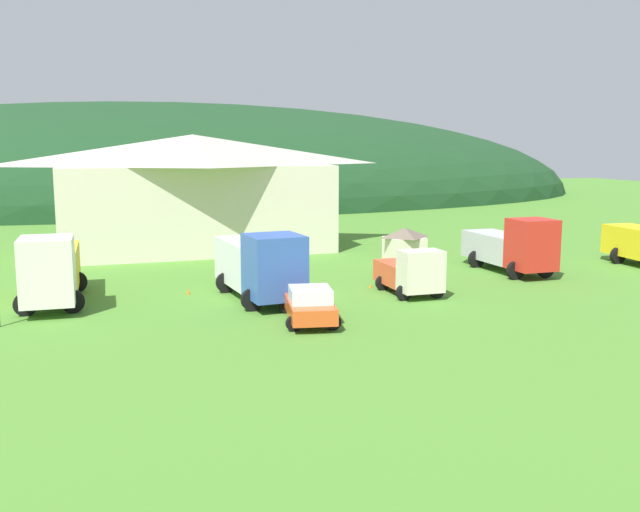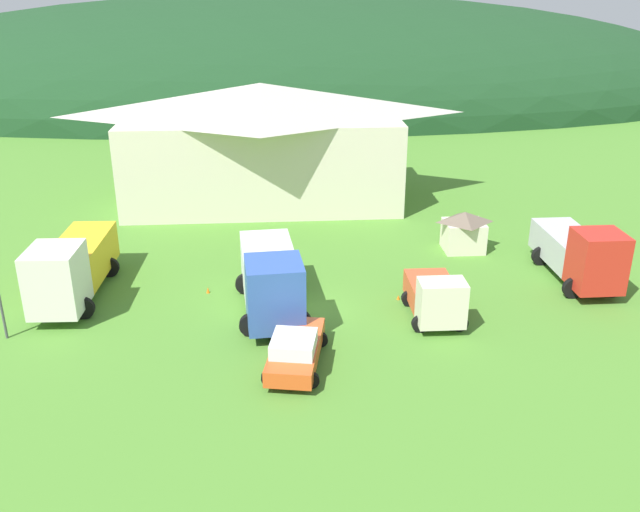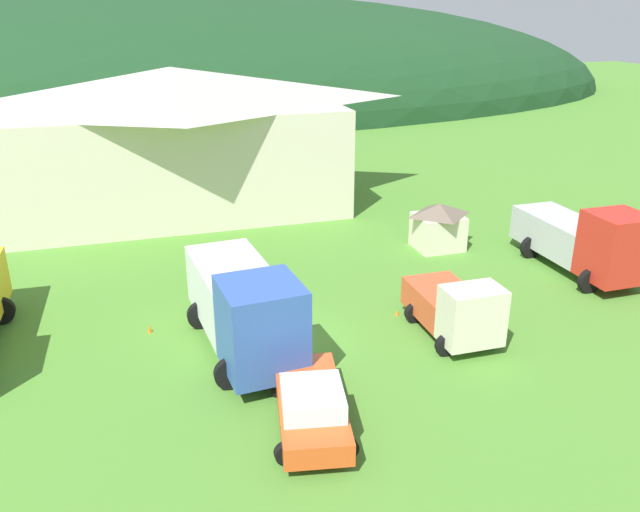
{
  "view_description": "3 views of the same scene",
  "coord_description": "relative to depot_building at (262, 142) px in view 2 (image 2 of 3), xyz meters",
  "views": [
    {
      "loc": [
        -10.4,
        -35.02,
        8.02
      ],
      "look_at": [
        2.1,
        2.36,
        1.74
      ],
      "focal_mm": 40.25,
      "sensor_mm": 36.0,
      "label": 1
    },
    {
      "loc": [
        -1.67,
        -30.18,
        15.4
      ],
      "look_at": [
        0.8,
        3.82,
        1.44
      ],
      "focal_mm": 38.25,
      "sensor_mm": 36.0,
      "label": 2
    },
    {
      "loc": [
        -5.44,
        -20.59,
        12.04
      ],
      "look_at": [
        1.59,
        2.02,
        2.65
      ],
      "focal_mm": 36.03,
      "sensor_mm": 36.0,
      "label": 3
    }
  ],
  "objects": [
    {
      "name": "traffic_cone_near_pickup",
      "position": [
        -2.86,
        -16.04,
        -4.42
      ],
      "size": [
        0.36,
        0.36,
        0.65
      ],
      "primitive_type": "cone",
      "color": "orange",
      "rests_on": "ground"
    },
    {
      "name": "forested_hill_backdrop",
      "position": [
        2.34,
        50.34,
        -4.42
      ],
      "size": [
        130.73,
        60.0,
        27.01
      ],
      "primitive_type": "ellipsoid",
      "color": "#193D1E",
      "rests_on": "ground"
    },
    {
      "name": "traffic_cone_mid_row",
      "position": [
        7.0,
        -17.54,
        -4.42
      ],
      "size": [
        0.36,
        0.36,
        0.48
      ],
      "primitive_type": "cone",
      "color": "orange",
      "rests_on": "ground"
    },
    {
      "name": "box_truck_blue",
      "position": [
        0.47,
        -18.61,
        -2.54
      ],
      "size": [
        3.72,
        7.88,
        3.62
      ],
      "rotation": [
        0.0,
        0.0,
        -1.49
      ],
      "color": "#3356AD",
      "rests_on": "ground"
    },
    {
      "name": "heavy_rig_striped",
      "position": [
        -9.62,
        -16.25,
        -2.6
      ],
      "size": [
        3.37,
        8.48,
        3.65
      ],
      "rotation": [
        0.0,
        0.0,
        -1.61
      ],
      "color": "silver",
      "rests_on": "ground"
    },
    {
      "name": "play_shed_cream",
      "position": [
        12.13,
        -10.98,
        -3.16
      ],
      "size": [
        2.53,
        2.24,
        2.44
      ],
      "color": "beige",
      "rests_on": "ground"
    },
    {
      "name": "light_truck_cream",
      "position": [
        8.33,
        -19.87,
        -3.2
      ],
      "size": [
        2.69,
        4.56,
        2.54
      ],
      "rotation": [
        0.0,
        0.0,
        -1.58
      ],
      "color": "beige",
      "rests_on": "ground"
    },
    {
      "name": "ground_plane",
      "position": [
        2.34,
        -18.67,
        -4.42
      ],
      "size": [
        200.0,
        200.0,
        0.0
      ],
      "primitive_type": "plane",
      "color": "#4C842D"
    },
    {
      "name": "crane_truck_red",
      "position": [
        17.06,
        -16.09,
        -2.71
      ],
      "size": [
        3.18,
        7.32,
        3.55
      ],
      "rotation": [
        0.0,
        0.0,
        -1.57
      ],
      "color": "red",
      "rests_on": "ground"
    },
    {
      "name": "service_pickup_orange",
      "position": [
        1.46,
        -23.69,
        -3.59
      ],
      "size": [
        2.97,
        5.2,
        1.66
      ],
      "rotation": [
        0.0,
        0.0,
        -1.76
      ],
      "color": "#DA5020",
      "rests_on": "ground"
    },
    {
      "name": "depot_building",
      "position": [
        0.0,
        0.0,
        0.0
      ],
      "size": [
        20.83,
        10.88,
        8.57
      ],
      "color": "beige",
      "rests_on": "ground"
    }
  ]
}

